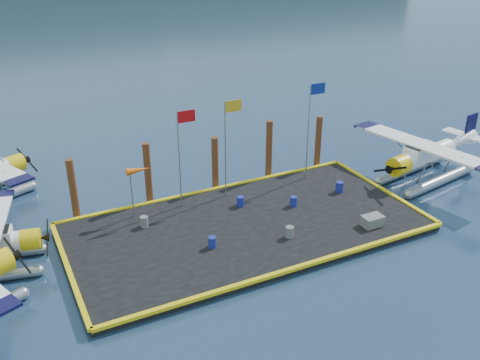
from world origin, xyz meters
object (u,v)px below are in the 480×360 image
object	(u,v)px
seaplane_d	(424,159)
drum_2	(293,201)
drum_4	(339,187)
windsock	(138,171)
piling_4	(318,143)
drum_5	(240,201)
drum_1	(290,232)
flagpole_yellow	(228,134)
drum_0	(144,222)
piling_2	(215,165)
flagpole_red	(182,144)
piling_3	(269,151)
piling_1	(148,175)
piling_0	(73,191)
drum_3	(212,242)
flagpole_blue	(311,117)
crate	(372,221)

from	to	relation	value
seaplane_d	drum_2	bearing A→B (deg)	78.67
drum_4	windsock	xyz separation A→B (m)	(-12.30, 2.76, 2.48)
windsock	piling_4	bearing A→B (deg)	6.75
drum_4	drum_5	world-z (taller)	drum_4
drum_1	drum_2	distance (m)	3.71
flagpole_yellow	windsock	xyz separation A→B (m)	(-5.73, 0.00, -1.28)
drum_0	piling_4	world-z (taller)	piling_4
piling_2	piling_4	bearing A→B (deg)	0.00
flagpole_red	piling_3	size ratio (longest dim) A/B	1.40
drum_4	piling_1	size ratio (longest dim) A/B	0.16
drum_2	seaplane_d	bearing A→B (deg)	-0.86
drum_2	piling_0	xyz separation A→B (m)	(-12.12, 4.68, 1.29)
drum_0	piling_4	distance (m)	14.19
piling_1	piling_2	xyz separation A→B (m)	(4.50, 0.00, -0.20)
drum_3	flagpole_red	bearing A→B (deg)	85.06
flagpole_yellow	drum_0	bearing A→B (deg)	-166.63
flagpole_blue	piling_4	bearing A→B (deg)	41.58
piling_0	piling_2	world-z (taller)	piling_0
drum_4	flagpole_red	bearing A→B (deg)	163.89
windsock	piling_1	distance (m)	2.21
drum_2	drum_5	xyz separation A→B (m)	(-2.91, 1.44, 0.01)
flagpole_blue	piling_3	bearing A→B (deg)	143.93
drum_0	flagpole_yellow	distance (m)	7.24
flagpole_red	piling_3	xyz separation A→B (m)	(6.79, 1.60, -2.25)
drum_2	drum_3	size ratio (longest dim) A/B	1.01
drum_1	flagpole_red	bearing A→B (deg)	121.65
crate	flagpole_yellow	size ratio (longest dim) A/B	0.20
drum_4	drum_5	xyz separation A→B (m)	(-6.57, 1.12, -0.03)
drum_3	drum_0	bearing A→B (deg)	124.64
flagpole_yellow	piling_3	bearing A→B (deg)	22.85
drum_2	drum_3	distance (m)	6.68
drum_1	piling_0	world-z (taller)	piling_0
piling_4	drum_5	bearing A→B (deg)	-157.42
drum_1	piling_2	bearing A→B (deg)	97.20
drum_0	drum_3	distance (m)	4.51
flagpole_blue	piling_3	world-z (taller)	flagpole_blue
seaplane_d	crate	world-z (taller)	seaplane_d
drum_1	piling_0	distance (m)	12.67
seaplane_d	crate	distance (m)	8.47
windsock	piling_4	size ratio (longest dim) A/B	0.78
drum_5	flagpole_blue	distance (m)	7.37
piling_0	piling_3	distance (m)	13.00
drum_1	windsock	bearing A→B (deg)	136.76
seaplane_d	crate	size ratio (longest dim) A/B	8.78
windsock	piling_2	size ratio (longest dim) A/B	0.82
windsock	piling_0	bearing A→B (deg)	155.27
seaplane_d	piling_3	world-z (taller)	piling_3
piling_0	piling_3	size ratio (longest dim) A/B	0.93
drum_2	piling_3	distance (m)	4.97
drum_5	flagpole_yellow	world-z (taller)	flagpole_yellow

